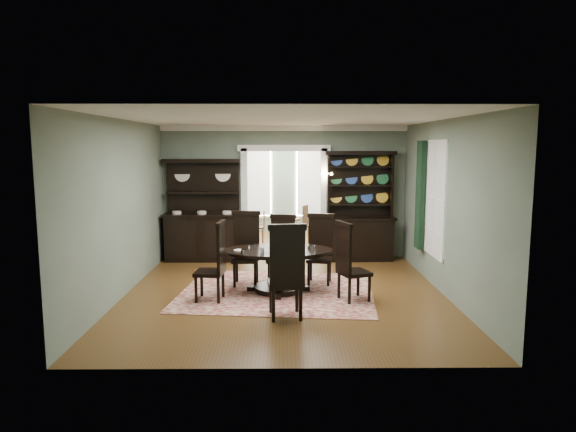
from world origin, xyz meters
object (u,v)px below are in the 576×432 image
parlor_table (287,227)px  dining_table (278,262)px  sideboard (203,225)px  welsh_dresser (359,221)px

parlor_table → dining_table: bearing=-92.3°
dining_table → sideboard: 3.09m
parlor_table → sideboard: bearing=-133.8°
welsh_dresser → dining_table: bearing=-126.4°
welsh_dresser → parlor_table: welsh_dresser is taller
dining_table → welsh_dresser: size_ratio=0.80×
sideboard → welsh_dresser: (3.52, -0.00, 0.09)m
sideboard → dining_table: bearing=-56.2°
sideboard → welsh_dresser: 3.52m
sideboard → parlor_table: sideboard is taller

